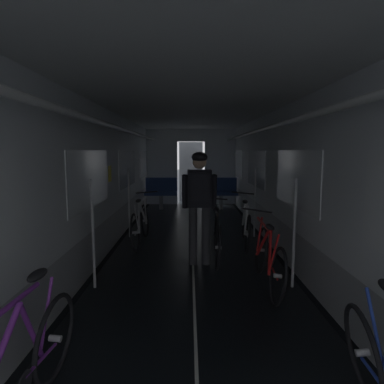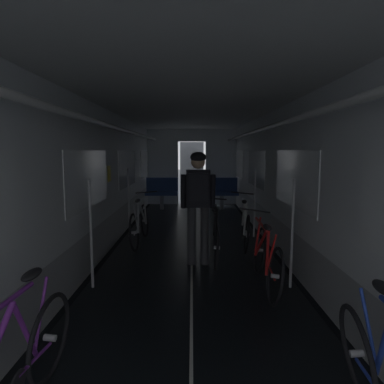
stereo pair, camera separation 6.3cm
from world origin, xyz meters
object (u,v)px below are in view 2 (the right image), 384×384
Objects in this scene: bench_seat_far_left at (162,190)px; bicycle_silver at (140,224)px; bicycle_purple at (11,375)px; bicycle_white at (246,225)px; bicycle_black_in_aisle at (216,236)px; bench_seat_far_right at (222,190)px; person_cyclist_aisle at (198,196)px; bicycle_red at (266,258)px.

bicycle_silver is (-0.08, -3.88, -0.18)m from bench_seat_far_left.
bicycle_white is (2.09, 4.23, 0.00)m from bicycle_purple.
bicycle_white is 1.00× the size of bicycle_black_in_aisle.
bicycle_purple is at bearing -113.55° from bicycle_black_in_aisle.
bench_seat_far_right is 5.18m from person_cyclist_aisle.
bench_seat_far_left reaches higher than bicycle_silver.
bicycle_purple is 3.45m from person_cyclist_aisle.
bench_seat_far_right reaches higher than bicycle_purple.
bench_seat_far_left is at bearing 88.87° from bicycle_silver.
bench_seat_far_right is 4.02m from bicycle_white.
person_cyclist_aisle is (1.20, 3.16, 0.69)m from bicycle_purple.
bicycle_black_in_aisle is at bearing 42.07° from person_cyclist_aisle.
bicycle_white is at bearing -64.76° from bench_seat_far_left.
bicycle_purple is at bearing -103.61° from bench_seat_far_right.
person_cyclist_aisle reaches higher than bench_seat_far_right.
bench_seat_far_left is 0.58× the size of bicycle_purple.
bench_seat_far_right is 5.96m from bicycle_red.
bench_seat_far_left is at bearing 105.04° from bicycle_black_in_aisle.
bicycle_red is 1.94m from bicycle_white.
bicycle_purple reaches higher than bicycle_black_in_aisle.
bicycle_silver is (-1.88, -3.88, -0.18)m from bench_seat_far_right.
bicycle_purple is at bearing -91.37° from bench_seat_far_left.
bicycle_silver is 0.98× the size of person_cyclist_aisle.
person_cyclist_aisle reaches higher than bicycle_red.
bicycle_black_in_aisle is at bearing -126.46° from bicycle_white.
bench_seat_far_left is 0.58× the size of bicycle_silver.
bicycle_white is at bearing 88.95° from bicycle_red.
bench_seat_far_right reaches higher than bicycle_silver.
bench_seat_far_right is at bearing 91.32° from bicycle_white.
bicycle_purple is at bearing -116.28° from bicycle_white.
bench_seat_far_right is 4.85m from bicycle_black_in_aisle.
bicycle_silver is at bearing -115.81° from bench_seat_far_right.
person_cyclist_aisle is (1.00, -5.09, 0.50)m from bench_seat_far_left.
bicycle_silver is at bearing 88.42° from bicycle_purple.
bicycle_white is at bearing 53.54° from bicycle_black_in_aisle.
bicycle_silver is 1.76m from person_cyclist_aisle.
bench_seat_far_right is 0.58× the size of bicycle_red.
bench_seat_far_left is 5.00m from bicycle_black_in_aisle.
person_cyclist_aisle is (1.08, -1.21, 0.69)m from bicycle_silver.
bicycle_red is at bearing 48.09° from bicycle_purple.
bicycle_silver and bicycle_purple have the same top height.
person_cyclist_aisle is 1.02× the size of bicycle_black_in_aisle.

